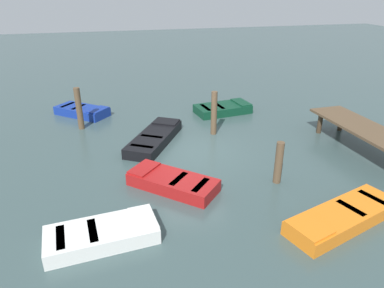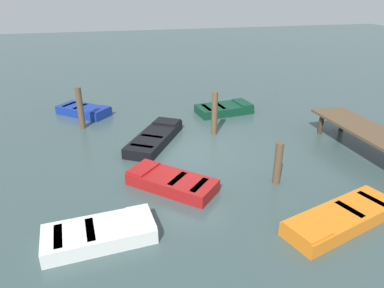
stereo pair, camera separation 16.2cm
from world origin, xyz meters
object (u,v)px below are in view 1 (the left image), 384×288
at_px(rowboat_black, 155,138).
at_px(rowboat_dark_green, 223,109).
at_px(rowboat_orange, 343,217).
at_px(mooring_piling_center, 214,113).
at_px(dock_segment, 366,131).
at_px(mooring_piling_mid_left, 79,109).
at_px(mooring_piling_mid_right, 279,163).
at_px(rowboat_blue, 82,111).
at_px(rowboat_white, 103,234).
at_px(rowboat_red, 172,182).

bearing_deg(rowboat_black, rowboat_dark_green, -23.43).
xyz_separation_m(rowboat_orange, mooring_piling_center, (-6.83, -1.44, 0.72)).
bearing_deg(mooring_piling_center, dock_segment, 58.57).
xyz_separation_m(mooring_piling_center, mooring_piling_mid_left, (-2.06, -5.52, -0.00)).
height_order(rowboat_black, rowboat_orange, same).
relative_size(rowboat_dark_green, mooring_piling_mid_right, 1.99).
xyz_separation_m(rowboat_dark_green, mooring_piling_mid_left, (0.42, -6.82, 0.72)).
height_order(rowboat_blue, rowboat_white, same).
bearing_deg(mooring_piling_mid_right, dock_segment, 106.95).
relative_size(dock_segment, rowboat_red, 1.83).
xyz_separation_m(rowboat_black, rowboat_white, (5.66, -2.21, 0.00)).
bearing_deg(rowboat_black, mooring_piling_center, -52.71).
bearing_deg(mooring_piling_mid_left, rowboat_black, 51.33).
relative_size(rowboat_orange, mooring_piling_mid_right, 2.59).
distance_m(rowboat_dark_green, mooring_piling_center, 2.90).
bearing_deg(mooring_piling_mid_left, rowboat_white, 5.12).
xyz_separation_m(rowboat_orange, rowboat_white, (-0.88, -6.24, 0.00)).
bearing_deg(rowboat_red, rowboat_white, 86.45).
xyz_separation_m(rowboat_red, rowboat_blue, (-7.78, -2.90, 0.00)).
bearing_deg(rowboat_white, rowboat_dark_green, 48.50).
bearing_deg(rowboat_red, rowboat_dark_green, -78.25).
xyz_separation_m(rowboat_orange, mooring_piling_mid_right, (-2.43, -0.69, 0.49)).
bearing_deg(rowboat_dark_green, rowboat_red, -128.89).
bearing_deg(mooring_piling_mid_right, rowboat_dark_green, 175.50).
xyz_separation_m(rowboat_black, rowboat_orange, (6.55, 4.03, -0.00)).
bearing_deg(rowboat_black, rowboat_red, -149.20).
height_order(rowboat_orange, mooring_piling_mid_right, mooring_piling_mid_right).
xyz_separation_m(rowboat_dark_green, rowboat_white, (8.43, -6.10, -0.00)).
distance_m(dock_segment, rowboat_orange, 5.24).
height_order(rowboat_dark_green, rowboat_orange, same).
xyz_separation_m(dock_segment, mooring_piling_center, (-3.09, -5.05, 0.11)).
bearing_deg(rowboat_dark_green, rowboat_white, -133.27).
height_order(rowboat_dark_green, mooring_piling_mid_right, mooring_piling_mid_right).
distance_m(rowboat_dark_green, mooring_piling_mid_right, 6.92).
bearing_deg(rowboat_orange, rowboat_blue, -74.24).
distance_m(rowboat_orange, mooring_piling_mid_right, 2.58).
distance_m(rowboat_dark_green, rowboat_white, 10.41).
bearing_deg(rowboat_dark_green, rowboat_orange, -96.51).
height_order(rowboat_red, rowboat_blue, same).
xyz_separation_m(rowboat_blue, mooring_piling_mid_left, (1.83, -0.01, 0.72)).
relative_size(rowboat_orange, rowboat_white, 1.30).
xyz_separation_m(dock_segment, rowboat_orange, (3.74, -3.61, -0.61)).
bearing_deg(rowboat_blue, rowboat_white, -44.86).
bearing_deg(rowboat_dark_green, mooring_piling_center, -124.89).
relative_size(rowboat_white, mooring_piling_mid_left, 1.51).
relative_size(rowboat_white, mooring_piling_center, 1.51).
bearing_deg(mooring_piling_mid_left, rowboat_red, 26.05).
relative_size(rowboat_black, mooring_piling_mid_right, 2.54).
relative_size(dock_segment, rowboat_dark_green, 1.84).
relative_size(dock_segment, mooring_piling_mid_right, 3.67).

